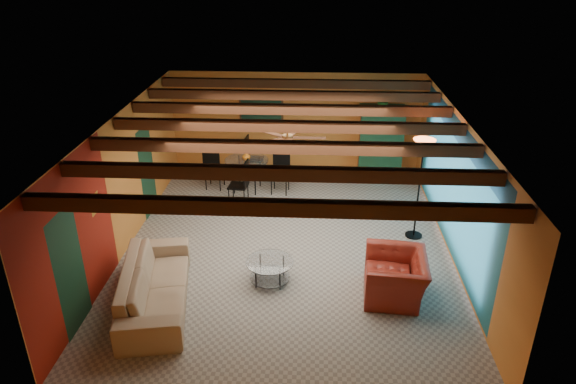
# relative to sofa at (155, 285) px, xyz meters

# --- Properties ---
(room) EXTENTS (6.52, 8.01, 2.71)m
(room) POSITION_rel_sofa_xyz_m (2.13, 2.09, 1.98)
(room) COLOR gray
(room) RESTS_ON ground
(sofa) EXTENTS (1.48, 2.76, 0.77)m
(sofa) POSITION_rel_sofa_xyz_m (0.00, 0.00, 0.00)
(sofa) COLOR #957B60
(sofa) RESTS_ON ground
(armchair) EXTENTS (1.14, 1.27, 0.78)m
(armchair) POSITION_rel_sofa_xyz_m (4.09, 0.47, 0.00)
(armchair) COLOR maroon
(armchair) RESTS_ON ground
(coffee_table) EXTENTS (0.94, 0.94, 0.44)m
(coffee_table) POSITION_rel_sofa_xyz_m (1.88, 0.75, -0.16)
(coffee_table) COLOR white
(coffee_table) RESTS_ON ground
(dining_table) EXTENTS (2.40, 2.40, 1.12)m
(dining_table) POSITION_rel_sofa_xyz_m (0.97, 4.70, 0.18)
(dining_table) COLOR white
(dining_table) RESTS_ON ground
(armoire) EXTENTS (1.07, 0.54, 1.87)m
(armoire) POSITION_rel_sofa_xyz_m (4.33, 5.68, 0.55)
(armoire) COLOR brown
(armoire) RESTS_ON ground
(floor_lamp) EXTENTS (0.45, 0.45, 2.17)m
(floor_lamp) POSITION_rel_sofa_xyz_m (4.78, 2.58, 0.70)
(floor_lamp) COLOR black
(floor_lamp) RESTS_ON ground
(ceiling_fan) EXTENTS (1.50, 1.50, 0.44)m
(ceiling_fan) POSITION_rel_sofa_xyz_m (2.13, 1.98, 1.98)
(ceiling_fan) COLOR #472614
(ceiling_fan) RESTS_ON ceiling
(painting) EXTENTS (1.05, 0.03, 0.65)m
(painting) POSITION_rel_sofa_xyz_m (1.23, 5.94, 1.27)
(painting) COLOR black
(painting) RESTS_ON wall_back
(potted_plant) EXTENTS (0.50, 0.45, 0.47)m
(potted_plant) POSITION_rel_sofa_xyz_m (4.33, 5.68, 1.72)
(potted_plant) COLOR #26661E
(potted_plant) RESTS_ON armoire
(vase) EXTENTS (0.27, 0.27, 0.21)m
(vase) POSITION_rel_sofa_xyz_m (0.97, 4.70, 0.84)
(vase) COLOR orange
(vase) RESTS_ON dining_table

